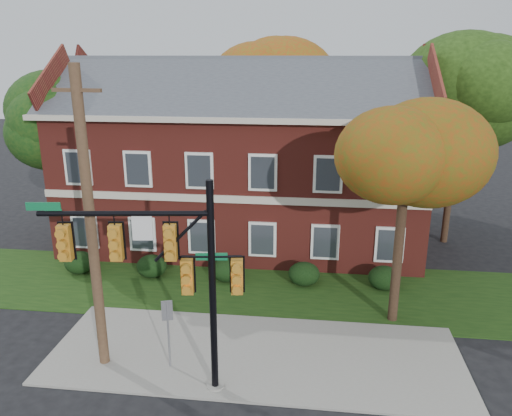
# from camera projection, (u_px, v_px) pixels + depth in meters

# --- Properties ---
(ground) EXTENTS (120.00, 120.00, 0.00)m
(ground) POSITION_uv_depth(u_px,v_px,m) (251.00, 373.00, 16.15)
(ground) COLOR black
(ground) RESTS_ON ground
(sidewalk) EXTENTS (14.00, 5.00, 0.08)m
(sidewalk) POSITION_uv_depth(u_px,v_px,m) (255.00, 354.00, 17.09)
(sidewalk) COLOR gray
(sidewalk) RESTS_ON ground
(grass_strip) EXTENTS (30.00, 6.00, 0.04)m
(grass_strip) POSITION_uv_depth(u_px,v_px,m) (269.00, 289.00, 21.83)
(grass_strip) COLOR #193811
(grass_strip) RESTS_ON ground
(apartment_building) EXTENTS (18.80, 8.80, 9.74)m
(apartment_building) POSITION_uv_depth(u_px,v_px,m) (243.00, 151.00, 26.23)
(apartment_building) COLOR maroon
(apartment_building) RESTS_ON ground
(hedge_far_left) EXTENTS (1.40, 1.26, 1.05)m
(hedge_far_left) POSITION_uv_depth(u_px,v_px,m) (80.00, 262.00, 23.38)
(hedge_far_left) COLOR black
(hedge_far_left) RESTS_ON ground
(hedge_left) EXTENTS (1.40, 1.26, 1.05)m
(hedge_left) POSITION_uv_depth(u_px,v_px,m) (152.00, 266.00, 22.98)
(hedge_left) COLOR black
(hedge_left) RESTS_ON ground
(hedge_center) EXTENTS (1.40, 1.26, 1.05)m
(hedge_center) POSITION_uv_depth(u_px,v_px,m) (227.00, 270.00, 22.58)
(hedge_center) COLOR black
(hedge_center) RESTS_ON ground
(hedge_right) EXTENTS (1.40, 1.26, 1.05)m
(hedge_right) POSITION_uv_depth(u_px,v_px,m) (304.00, 274.00, 22.18)
(hedge_right) COLOR black
(hedge_right) RESTS_ON ground
(hedge_far_right) EXTENTS (1.40, 1.26, 1.05)m
(hedge_far_right) POSITION_uv_depth(u_px,v_px,m) (384.00, 278.00, 21.78)
(hedge_far_right) COLOR black
(hedge_far_right) RESTS_ON ground
(tree_near_right) EXTENTS (4.50, 4.25, 8.58)m
(tree_near_right) POSITION_uv_depth(u_px,v_px,m) (415.00, 151.00, 17.24)
(tree_near_right) COLOR black
(tree_near_right) RESTS_ON ground
(tree_left_rear) EXTENTS (5.40, 5.10, 8.88)m
(tree_left_rear) POSITION_uv_depth(u_px,v_px,m) (53.00, 118.00, 25.78)
(tree_left_rear) COLOR black
(tree_left_rear) RESTS_ON ground
(tree_right_rear) EXTENTS (6.30, 5.95, 10.62)m
(tree_right_rear) POSITION_uv_depth(u_px,v_px,m) (469.00, 91.00, 24.82)
(tree_right_rear) COLOR black
(tree_right_rear) RESTS_ON ground
(tree_far_rear) EXTENTS (6.84, 6.46, 11.52)m
(tree_far_rear) POSITION_uv_depth(u_px,v_px,m) (280.00, 70.00, 32.36)
(tree_far_rear) COLOR black
(tree_far_rear) RESTS_ON ground
(traffic_signal) EXTENTS (5.93, 0.94, 6.65)m
(traffic_signal) POSITION_uv_depth(u_px,v_px,m) (170.00, 266.00, 14.16)
(traffic_signal) COLOR gray
(traffic_signal) RESTS_ON ground
(utility_pole) EXTENTS (1.51, 0.35, 9.67)m
(utility_pole) POSITION_uv_depth(u_px,v_px,m) (91.00, 225.00, 15.21)
(utility_pole) COLOR #4C3323
(utility_pole) RESTS_ON ground
(sign_post) EXTENTS (0.35, 0.15, 2.46)m
(sign_post) POSITION_uv_depth(u_px,v_px,m) (168.00, 323.00, 15.93)
(sign_post) COLOR slate
(sign_post) RESTS_ON ground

